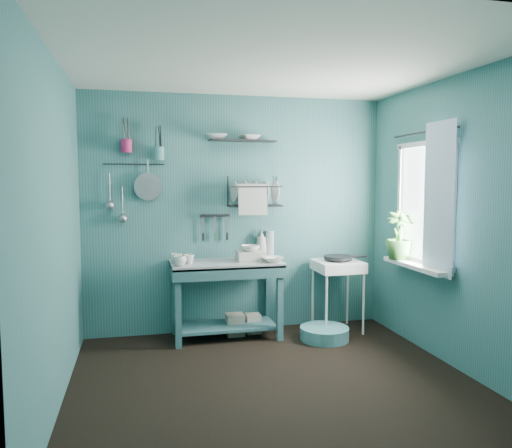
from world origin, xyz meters
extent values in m
plane|color=black|center=(0.00, 0.00, 0.00)|extent=(3.20, 3.20, 0.00)
plane|color=silver|center=(0.00, 0.00, 2.50)|extent=(3.20, 3.20, 0.00)
plane|color=#326768|center=(0.00, 1.50, 1.25)|extent=(3.20, 0.00, 3.20)
plane|color=#326768|center=(0.00, -1.50, 1.25)|extent=(3.20, 0.00, 3.20)
plane|color=#326768|center=(-1.60, 0.00, 1.25)|extent=(0.00, 3.00, 3.00)
plane|color=#326768|center=(1.60, 0.00, 1.25)|extent=(0.00, 3.00, 3.00)
cube|color=#2E5B60|center=(-0.17, 1.24, 0.39)|extent=(1.20, 0.76, 0.79)
imported|color=silver|center=(-0.65, 1.08, 0.84)|extent=(0.12, 0.12, 0.10)
imported|color=silver|center=(-0.55, 1.18, 0.84)|extent=(0.14, 0.14, 0.09)
imported|color=silver|center=(-0.67, 1.24, 0.84)|extent=(0.17, 0.17, 0.10)
cube|color=#BAB7AA|center=(0.08, 1.22, 0.84)|extent=(0.28, 0.22, 0.10)
imported|color=silver|center=(0.08, 1.22, 0.92)|extent=(0.20, 0.19, 0.06)
imported|color=#BAB7AA|center=(0.25, 1.44, 0.94)|extent=(0.12, 0.12, 0.30)
cylinder|color=#A0A9B2|center=(0.35, 1.46, 0.93)|extent=(0.09, 0.09, 0.28)
imported|color=silver|center=(0.28, 1.09, 0.82)|extent=(0.22, 0.22, 0.05)
cube|color=white|center=(1.03, 1.20, 0.38)|extent=(0.55, 0.55, 0.76)
cylinder|color=black|center=(1.03, 1.20, 0.79)|extent=(0.30, 0.30, 0.03)
cube|color=black|center=(-0.25, 1.47, 1.24)|extent=(0.32, 0.06, 0.03)
cube|color=black|center=(0.16, 1.37, 1.50)|extent=(0.55, 0.24, 0.32)
cube|color=black|center=(0.04, 1.40, 2.02)|extent=(0.71, 0.25, 0.01)
imported|color=silver|center=(-0.24, 1.40, 2.03)|extent=(0.24, 0.24, 0.05)
imported|color=silver|center=(0.12, 1.40, 2.09)|extent=(0.23, 0.23, 0.05)
cylinder|color=#B42157|center=(-1.13, 1.42, 1.95)|extent=(0.11, 0.11, 0.13)
cylinder|color=teal|center=(-0.82, 1.42, 1.88)|extent=(0.11, 0.11, 0.13)
cylinder|color=gray|center=(-0.93, 1.45, 1.55)|extent=(0.28, 0.03, 0.28)
cylinder|color=gray|center=(-1.31, 1.46, 1.53)|extent=(0.01, 0.01, 0.30)
cylinder|color=gray|center=(-1.18, 1.46, 1.40)|extent=(0.01, 0.01, 0.30)
cylinder|color=black|center=(-1.06, 1.47, 1.77)|extent=(0.60, 0.01, 0.01)
plane|color=white|center=(1.59, 0.45, 1.40)|extent=(0.00, 1.10, 1.10)
cube|color=white|center=(1.50, 0.45, 0.81)|extent=(0.16, 0.95, 0.04)
plane|color=white|center=(1.52, 0.15, 1.45)|extent=(0.00, 1.35, 1.35)
cylinder|color=black|center=(1.54, 0.45, 2.05)|extent=(0.02, 1.05, 0.02)
imported|color=#34712D|center=(1.48, 0.73, 1.07)|extent=(0.33, 0.33, 0.48)
cube|color=gray|center=(-0.07, 1.29, 0.11)|extent=(0.18, 0.18, 0.22)
cube|color=gray|center=(0.13, 1.32, 0.10)|extent=(0.15, 0.15, 0.20)
cylinder|color=teal|center=(0.78, 0.92, 0.07)|extent=(0.49, 0.49, 0.13)
camera|label=1|loc=(-1.03, -3.71, 1.61)|focal=35.00mm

